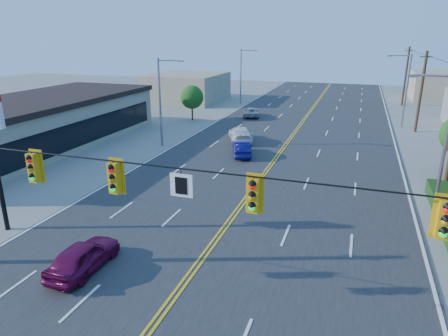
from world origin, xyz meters
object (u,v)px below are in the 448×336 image
(car_blue, at_px, (241,149))
(car_white, at_px, (240,135))
(car_magenta, at_px, (83,257))
(signal_span, at_px, (145,197))
(car_silver, at_px, (251,112))

(car_blue, relative_size, car_white, 0.80)
(car_magenta, distance_m, car_white, 23.83)
(signal_span, distance_m, car_white, 26.53)
(signal_span, xyz_separation_m, car_magenta, (-4.45, 2.00, -4.22))
(signal_span, relative_size, car_blue, 6.27)
(car_magenta, relative_size, car_white, 0.80)
(signal_span, distance_m, car_blue, 21.74)
(car_magenta, bearing_deg, car_blue, -95.37)
(car_magenta, height_order, car_white, car_white)
(car_blue, relative_size, car_silver, 0.93)
(signal_span, bearing_deg, car_magenta, 155.80)
(car_white, bearing_deg, car_blue, 84.35)
(car_blue, xyz_separation_m, car_white, (-1.49, 4.70, 0.06))
(signal_span, height_order, car_magenta, signal_span)
(car_blue, bearing_deg, car_silver, -98.96)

